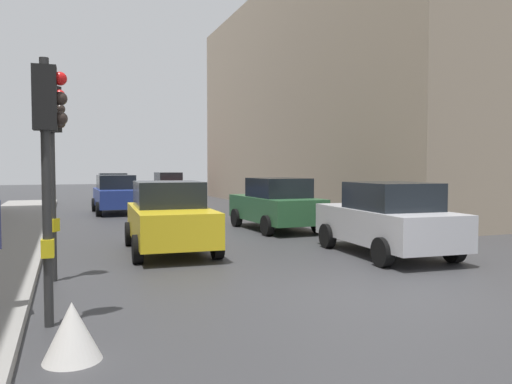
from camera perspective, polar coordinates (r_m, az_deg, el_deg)
ground_plane at (r=8.73m, az=12.80°, el=-11.33°), size 120.00×120.00×0.00m
building_facade_right at (r=29.39m, az=12.57°, el=9.98°), size 12.00×24.59×11.66m
traffic_light_near_left at (r=7.21m, az=-22.36°, el=5.17°), size 0.43×0.25×3.54m
traffic_light_near_right at (r=10.08m, az=-21.88°, el=5.07°), size 0.44×0.37×3.70m
car_blue_van at (r=24.33m, az=-15.41°, el=-0.24°), size 2.07×4.23×1.76m
car_green_estate at (r=17.18m, az=2.25°, el=-1.36°), size 2.15×4.27×1.76m
car_yellow_taxi at (r=12.95m, az=-9.71°, el=-2.75°), size 2.18×4.28×1.76m
car_white_compact at (r=32.25m, az=-15.76°, el=0.48°), size 2.11×4.25×1.76m
car_red_sedan at (r=36.65m, az=-9.90°, el=0.81°), size 2.16×4.28×1.76m
car_silver_hatchback at (r=12.63m, az=14.50°, el=-2.94°), size 2.20×4.29×1.76m
warning_sign_triangle at (r=6.10m, az=-19.96°, el=-14.50°), size 0.64×0.64×0.65m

